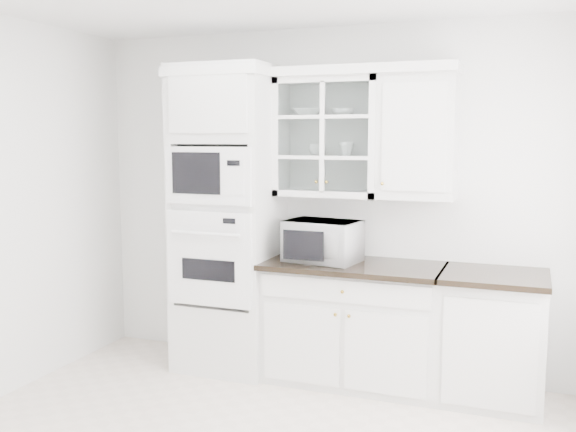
% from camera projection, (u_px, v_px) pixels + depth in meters
% --- Properties ---
extents(room_shell, '(4.00, 3.50, 2.70)m').
position_uv_depth(room_shell, '(267.00, 149.00, 3.83)').
color(room_shell, white).
rests_on(room_shell, ground).
extents(oven_column, '(0.76, 0.68, 2.40)m').
position_uv_depth(oven_column, '(228.00, 220.00, 5.09)').
color(oven_column, silver).
rests_on(oven_column, ground).
extents(base_cabinet_run, '(1.32, 0.67, 0.92)m').
position_uv_depth(base_cabinet_run, '(354.00, 322.00, 4.84)').
color(base_cabinet_run, silver).
rests_on(base_cabinet_run, ground).
extents(extra_base_cabinet, '(0.72, 0.67, 0.92)m').
position_uv_depth(extra_base_cabinet, '(492.00, 337.00, 4.49)').
color(extra_base_cabinet, silver).
rests_on(extra_base_cabinet, ground).
extents(upper_cabinet_glass, '(0.80, 0.33, 0.90)m').
position_uv_depth(upper_cabinet_glass, '(329.00, 137.00, 4.89)').
color(upper_cabinet_glass, silver).
rests_on(upper_cabinet_glass, room_shell).
extents(upper_cabinet_solid, '(0.55, 0.33, 0.90)m').
position_uv_depth(upper_cabinet_solid, '(418.00, 137.00, 4.65)').
color(upper_cabinet_solid, silver).
rests_on(upper_cabinet_solid, room_shell).
extents(crown_molding, '(2.14, 0.38, 0.07)m').
position_uv_depth(crown_molding, '(315.00, 73.00, 4.84)').
color(crown_molding, white).
rests_on(crown_molding, room_shell).
extents(countertop_microwave, '(0.59, 0.52, 0.31)m').
position_uv_depth(countertop_microwave, '(324.00, 241.00, 4.84)').
color(countertop_microwave, white).
rests_on(countertop_microwave, base_cabinet_run).
extents(bowl_a, '(0.30, 0.30, 0.06)m').
position_uv_depth(bowl_a, '(308.00, 112.00, 4.91)').
color(bowl_a, white).
rests_on(bowl_a, upper_cabinet_glass).
extents(bowl_b, '(0.19, 0.19, 0.05)m').
position_uv_depth(bowl_b, '(343.00, 112.00, 4.81)').
color(bowl_b, white).
rests_on(bowl_b, upper_cabinet_glass).
extents(cup_a, '(0.14, 0.14, 0.09)m').
position_uv_depth(cup_a, '(316.00, 150.00, 4.95)').
color(cup_a, white).
rests_on(cup_a, upper_cabinet_glass).
extents(cup_b, '(0.15, 0.15, 0.11)m').
position_uv_depth(cup_b, '(346.00, 149.00, 4.83)').
color(cup_b, white).
rests_on(cup_b, upper_cabinet_glass).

